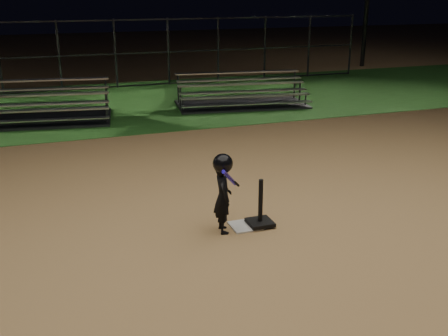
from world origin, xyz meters
TOP-DOWN VIEW (x-y plane):
  - ground at (0.00, 0.00)m, footprint 80.00×80.00m
  - grass_strip at (0.00, 10.00)m, footprint 60.00×8.00m
  - home_plate at (0.00, 0.00)m, footprint 0.45×0.45m
  - batting_tee at (0.23, -0.05)m, footprint 0.38×0.38m
  - child_batter at (-0.38, -0.04)m, footprint 0.43×0.60m
  - bleacher_left at (-3.14, 8.39)m, footprint 4.68×2.79m
  - bleacher_right at (3.23, 8.43)m, footprint 4.28×2.51m
  - backstop_fence at (0.00, 13.00)m, footprint 20.08×0.08m

SIDE VIEW (x-z plane):
  - ground at x=0.00m, z-range 0.00..0.00m
  - grass_strip at x=0.00m, z-range 0.00..0.01m
  - home_plate at x=0.00m, z-range 0.00..0.02m
  - batting_tee at x=0.23m, z-range -0.22..0.53m
  - bleacher_right at x=3.23m, z-range -0.29..0.70m
  - bleacher_left at x=-3.14m, z-range -0.32..0.76m
  - child_batter at x=-0.38m, z-range 0.04..1.28m
  - backstop_fence at x=0.00m, z-range 0.00..2.50m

